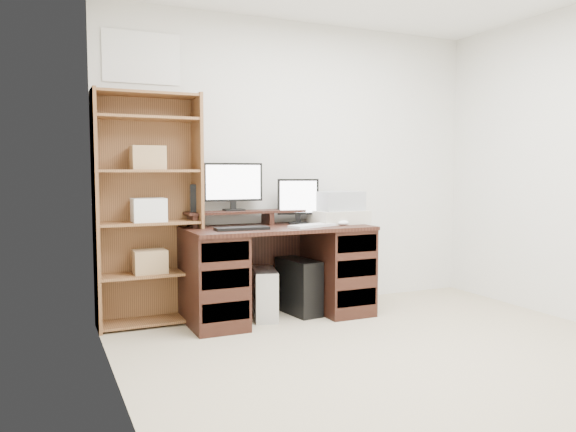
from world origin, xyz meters
TOP-DOWN VIEW (x-y plane):
  - room at (-0.00, 0.00)m, footprint 3.54×4.04m
  - desk at (-0.35, 1.64)m, footprint 1.50×0.70m
  - riser_shelf at (-0.35, 1.85)m, footprint 1.40×0.22m
  - monitor_wide at (-0.64, 1.90)m, footprint 0.50×0.13m
  - monitor_small at (-0.11, 1.78)m, footprint 0.34×0.17m
  - speaker at (-0.97, 1.87)m, footprint 0.11×0.11m
  - keyboard_black at (-0.71, 1.50)m, footprint 0.42×0.15m
  - keyboard_white at (-0.10, 1.49)m, footprint 0.47×0.29m
  - mouse at (0.18, 1.50)m, footprint 0.11×0.09m
  - printer at (0.23, 1.67)m, footprint 0.46×0.35m
  - basket at (0.23, 1.67)m, footprint 0.40×0.30m
  - tower_silver at (-0.46, 1.65)m, footprint 0.28×0.44m
  - tower_black at (-0.14, 1.68)m, footprint 0.25×0.48m
  - bookshelf at (-1.35, 1.86)m, footprint 0.80×0.30m

SIDE VIEW (x-z plane):
  - tower_silver at x=-0.46m, z-range 0.00..0.40m
  - tower_black at x=-0.14m, z-range 0.00..0.46m
  - desk at x=-0.35m, z-range 0.01..0.76m
  - keyboard_white at x=-0.10m, z-range 0.75..0.77m
  - keyboard_black at x=-0.71m, z-range 0.75..0.77m
  - mouse at x=0.18m, z-range 0.75..0.79m
  - printer at x=0.23m, z-range 0.75..0.86m
  - riser_shelf at x=-0.35m, z-range 0.78..0.90m
  - bookshelf at x=-1.35m, z-range 0.02..1.82m
  - basket at x=0.23m, z-range 0.86..1.02m
  - monitor_small at x=-0.11m, z-range 0.77..1.15m
  - speaker at x=-0.97m, z-range 0.87..1.09m
  - monitor_wide at x=-0.64m, z-range 0.89..1.29m
  - room at x=0.00m, z-range -0.02..2.52m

